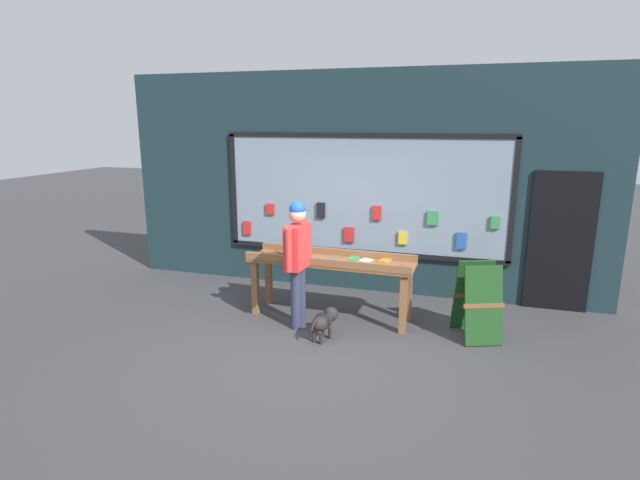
% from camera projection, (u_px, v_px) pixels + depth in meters
% --- Properties ---
extents(ground_plane, '(40.00, 40.00, 0.00)m').
position_uv_depth(ground_plane, '(310.00, 345.00, 6.40)').
color(ground_plane, '#38383A').
extents(shopfront_facade, '(8.06, 0.29, 3.59)m').
position_uv_depth(shopfront_facade, '(357.00, 184.00, 8.20)').
color(shopfront_facade, '#192D33').
rests_on(shopfront_facade, ground_plane).
extents(display_table_main, '(2.40, 0.70, 0.96)m').
position_uv_depth(display_table_main, '(331.00, 267.00, 7.14)').
color(display_table_main, brown).
rests_on(display_table_main, ground_plane).
extents(person_browsing, '(0.25, 0.69, 1.77)m').
position_uv_depth(person_browsing, '(298.00, 254.00, 6.74)').
color(person_browsing, '#2D334C').
rests_on(person_browsing, ground_plane).
extents(small_dog, '(0.31, 0.55, 0.39)m').
position_uv_depth(small_dog, '(324.00, 321.00, 6.51)').
color(small_dog, black).
rests_on(small_dog, ground_plane).
extents(sandwich_board_sign, '(0.69, 0.77, 1.01)m').
position_uv_depth(sandwich_board_sign, '(478.00, 300.00, 6.53)').
color(sandwich_board_sign, '#193F19').
rests_on(sandwich_board_sign, ground_plane).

